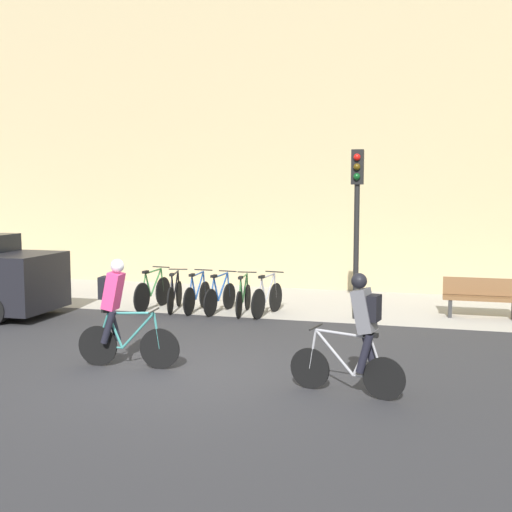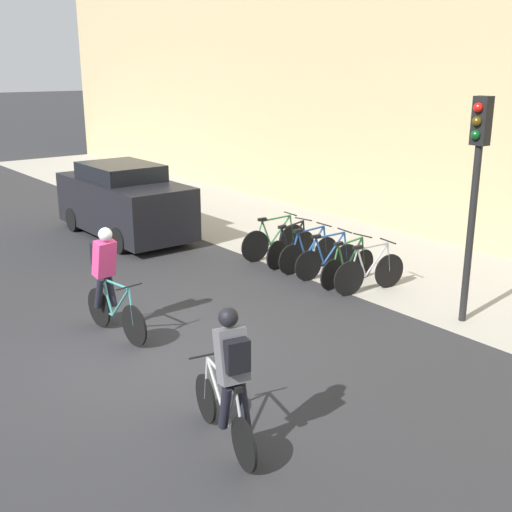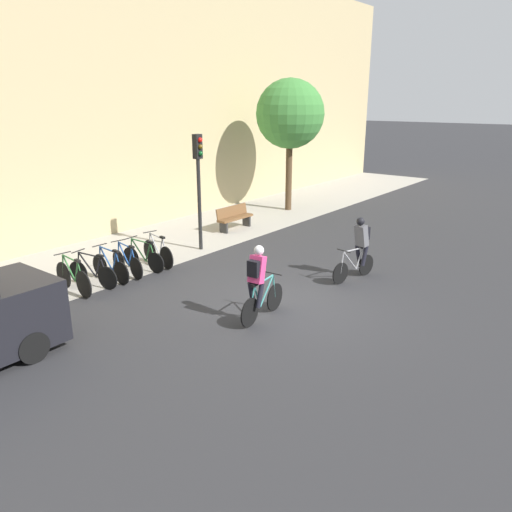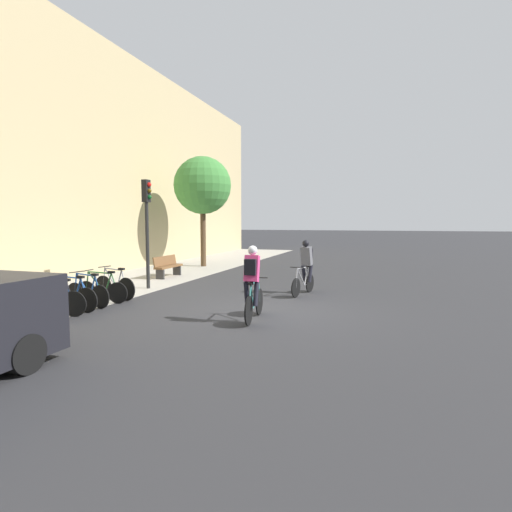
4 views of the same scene
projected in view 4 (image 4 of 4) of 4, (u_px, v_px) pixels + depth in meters
The scene contains 13 objects.
ground at pixel (271, 311), 10.34m from camera, with size 200.00×200.00×0.00m, color #2B2B2D.
kerb_strip at pixel (63, 296), 12.46m from camera, with size 44.00×4.50×0.01m, color #A39E93.
cyclist_pink at pixel (252, 281), 9.19m from camera, with size 1.72×0.47×1.77m.
cyclist_grey at pixel (306, 265), 12.79m from camera, with size 1.67×0.57×1.74m.
parked_bike_0 at pixel (35, 304), 9.24m from camera, with size 0.46×1.75×0.99m.
parked_bike_1 at pixel (54, 301), 9.79m from camera, with size 0.49×1.64×0.95m.
parked_bike_2 at pixel (72, 296), 10.33m from camera, with size 0.46×1.64×0.96m.
parked_bike_3 at pixel (88, 293), 10.87m from camera, with size 0.46×1.60×0.95m.
parked_bike_4 at pixel (102, 290), 11.41m from camera, with size 0.46×1.62×0.94m.
parked_bike_5 at pixel (115, 286), 11.94m from camera, with size 0.46×1.62×0.98m.
traffic_light_pole at pixel (147, 214), 13.69m from camera, with size 0.26×0.30×3.75m.
bench at pixel (168, 266), 16.73m from camera, with size 1.70×0.44×0.89m.
street_tree_0 at pixel (203, 186), 20.51m from camera, with size 2.95×2.95×5.66m.
Camera 4 is at (-9.78, -2.84, 2.32)m, focal length 28.00 mm.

